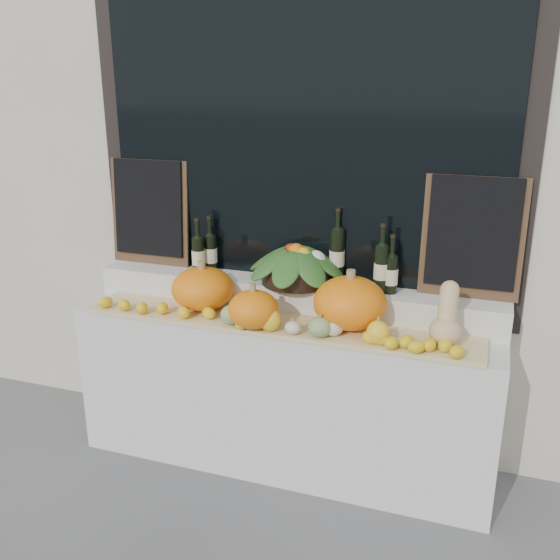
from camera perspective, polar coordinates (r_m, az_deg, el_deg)
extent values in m
cube|color=beige|center=(3.82, 4.18, 20.08)|extent=(7.00, 0.90, 4.50)
cube|color=black|center=(3.39, 2.00, 14.41)|extent=(2.40, 0.04, 2.10)
cube|color=black|center=(3.37, 1.84, 14.38)|extent=(2.20, 0.02, 2.00)
cube|color=silver|center=(3.56, 0.40, -10.08)|extent=(2.30, 0.55, 0.88)
cube|color=silver|center=(3.47, 1.21, -1.39)|extent=(2.30, 0.25, 0.16)
cube|color=tan|center=(3.25, -0.29, -4.07)|extent=(2.10, 0.32, 0.02)
ellipsoid|color=orange|center=(3.42, -7.07, -0.78)|extent=(0.36, 0.36, 0.23)
ellipsoid|color=orange|center=(3.15, 6.41, -2.09)|extent=(0.47, 0.47, 0.27)
ellipsoid|color=orange|center=(3.15, -2.45, -2.69)|extent=(0.32, 0.32, 0.20)
ellipsoid|color=tan|center=(3.06, 14.86, -4.57)|extent=(0.15, 0.15, 0.14)
cylinder|color=tan|center=(3.07, 15.11, -2.33)|extent=(0.09, 0.14, 0.18)
sphere|color=tan|center=(3.08, 15.28, -0.86)|extent=(0.09, 0.09, 0.09)
ellipsoid|color=#2E641E|center=(3.06, 3.68, -4.33)|extent=(0.12, 0.12, 0.10)
cylinder|color=olive|center=(3.04, 3.71, -3.26)|extent=(0.02, 0.02, 0.02)
ellipsoid|color=#2E641E|center=(3.22, -4.49, -3.19)|extent=(0.11, 0.11, 0.10)
cylinder|color=olive|center=(3.19, -4.52, -2.17)|extent=(0.02, 0.02, 0.02)
ellipsoid|color=beige|center=(3.09, 1.19, -4.37)|extent=(0.08, 0.08, 0.07)
cylinder|color=olive|center=(3.08, 1.20, -3.60)|extent=(0.02, 0.02, 0.02)
ellipsoid|color=yellow|center=(3.12, -0.93, -3.63)|extent=(0.11, 0.11, 0.12)
cylinder|color=olive|center=(3.09, -0.94, -2.40)|extent=(0.02, 0.02, 0.02)
ellipsoid|color=beige|center=(3.09, 4.87, -4.28)|extent=(0.11, 0.11, 0.09)
cylinder|color=olive|center=(3.06, 4.89, -3.31)|extent=(0.02, 0.02, 0.02)
ellipsoid|color=yellow|center=(3.02, 8.94, -4.74)|extent=(0.11, 0.11, 0.12)
cylinder|color=olive|center=(2.99, 9.01, -3.53)|extent=(0.02, 0.02, 0.02)
cylinder|color=black|center=(3.41, 1.48, 0.57)|extent=(0.38, 0.38, 0.10)
cylinder|color=black|center=(3.59, -7.46, 2.22)|extent=(0.07, 0.07, 0.21)
cylinder|color=black|center=(3.55, -7.57, 4.62)|extent=(0.03, 0.03, 0.10)
cylinder|color=beige|center=(3.59, -7.46, 2.07)|extent=(0.08, 0.08, 0.08)
cylinder|color=black|center=(3.54, -7.61, 5.50)|extent=(0.03, 0.03, 0.02)
cylinder|color=black|center=(3.62, -6.36, 2.44)|extent=(0.07, 0.07, 0.21)
cylinder|color=black|center=(3.58, -6.45, 4.84)|extent=(0.03, 0.03, 0.10)
cylinder|color=beige|center=(3.63, -6.36, 2.29)|extent=(0.08, 0.08, 0.08)
cylinder|color=black|center=(3.57, -6.48, 5.71)|extent=(0.03, 0.03, 0.02)
cylinder|color=black|center=(3.40, 5.23, 2.19)|extent=(0.08, 0.08, 0.30)
cylinder|color=black|center=(3.35, 5.33, 5.47)|extent=(0.03, 0.03, 0.10)
cylinder|color=beige|center=(3.41, 5.22, 2.03)|extent=(0.08, 0.08, 0.08)
cylinder|color=black|center=(3.34, 5.36, 6.41)|extent=(0.03, 0.03, 0.02)
cylinder|color=black|center=(3.28, 9.23, 0.99)|extent=(0.07, 0.07, 0.26)
cylinder|color=black|center=(3.23, 9.39, 4.00)|extent=(0.03, 0.03, 0.10)
cylinder|color=beige|center=(3.28, 9.22, 0.82)|extent=(0.08, 0.08, 0.08)
cylinder|color=black|center=(3.22, 9.44, 4.97)|extent=(0.03, 0.03, 0.02)
cylinder|color=black|center=(3.29, 10.09, 0.51)|extent=(0.07, 0.07, 0.20)
cylinder|color=black|center=(3.25, 10.24, 3.03)|extent=(0.03, 0.03, 0.10)
cylinder|color=beige|center=(3.30, 10.08, 0.34)|extent=(0.08, 0.08, 0.08)
cylinder|color=black|center=(3.24, 10.29, 3.98)|extent=(0.03, 0.03, 0.02)
cube|color=#4C331E|center=(3.80, -11.81, 6.07)|extent=(0.50, 0.06, 0.62)
cube|color=black|center=(3.78, -11.96, 6.47)|extent=(0.44, 0.06, 0.56)
cube|color=#4C331E|center=(3.28, 17.18, 3.69)|extent=(0.50, 0.06, 0.62)
cube|color=black|center=(3.26, 17.21, 4.14)|extent=(0.44, 0.06, 0.56)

